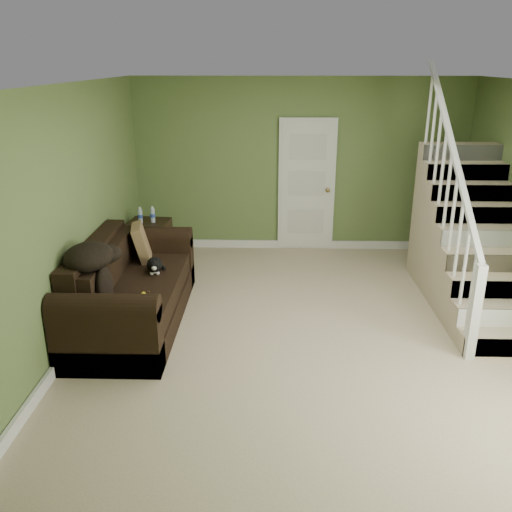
# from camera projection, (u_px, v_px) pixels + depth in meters

# --- Properties ---
(floor) EXTENTS (5.00, 5.50, 0.01)m
(floor) POSITION_uv_depth(u_px,v_px,m) (309.00, 327.00, 6.05)
(floor) COLOR tan
(floor) RESTS_ON ground
(ceiling) EXTENTS (5.00, 5.50, 0.01)m
(ceiling) POSITION_uv_depth(u_px,v_px,m) (318.00, 83.00, 5.16)
(ceiling) COLOR white
(ceiling) RESTS_ON wall_back
(wall_back) EXTENTS (5.00, 0.04, 2.60)m
(wall_back) POSITION_uv_depth(u_px,v_px,m) (300.00, 166.00, 8.19)
(wall_back) COLOR #5F7840
(wall_back) RESTS_ON floor
(wall_front) EXTENTS (5.00, 0.04, 2.60)m
(wall_front) POSITION_uv_depth(u_px,v_px,m) (349.00, 347.00, 3.02)
(wall_front) COLOR #5F7840
(wall_front) RESTS_ON floor
(wall_left) EXTENTS (0.04, 5.50, 2.60)m
(wall_left) POSITION_uv_depth(u_px,v_px,m) (75.00, 213.00, 5.67)
(wall_left) COLOR #5F7840
(wall_left) RESTS_ON floor
(baseboard_back) EXTENTS (5.00, 0.04, 0.12)m
(baseboard_back) POSITION_uv_depth(u_px,v_px,m) (298.00, 244.00, 8.59)
(baseboard_back) COLOR white
(baseboard_back) RESTS_ON floor
(baseboard_left) EXTENTS (0.04, 5.50, 0.12)m
(baseboard_left) POSITION_uv_depth(u_px,v_px,m) (90.00, 320.00, 6.09)
(baseboard_left) COLOR white
(baseboard_left) RESTS_ON floor
(door) EXTENTS (0.86, 0.12, 2.02)m
(door) POSITION_uv_depth(u_px,v_px,m) (307.00, 186.00, 8.25)
(door) COLOR white
(door) RESTS_ON floor
(staircase) EXTENTS (1.00, 2.51, 2.82)m
(staircase) POSITION_uv_depth(u_px,v_px,m) (468.00, 246.00, 6.69)
(staircase) COLOR tan
(staircase) RESTS_ON floor
(sofa) EXTENTS (1.03, 2.38, 0.94)m
(sofa) POSITION_uv_depth(u_px,v_px,m) (129.00, 293.00, 6.06)
(sofa) COLOR black
(sofa) RESTS_ON floor
(side_table) EXTENTS (0.60, 0.60, 0.89)m
(side_table) POSITION_uv_depth(u_px,v_px,m) (150.00, 244.00, 7.75)
(side_table) COLOR black
(side_table) RESTS_ON floor
(cat) EXTENTS (0.27, 0.47, 0.23)m
(cat) POSITION_uv_depth(u_px,v_px,m) (154.00, 265.00, 6.20)
(cat) COLOR black
(cat) RESTS_ON sofa
(banana) EXTENTS (0.08, 0.19, 0.05)m
(banana) POSITION_uv_depth(u_px,v_px,m) (143.00, 296.00, 5.55)
(banana) COLOR yellow
(banana) RESTS_ON sofa
(throw_pillow) EXTENTS (0.31, 0.49, 0.47)m
(throw_pillow) POSITION_uv_depth(u_px,v_px,m) (142.00, 243.00, 6.58)
(throw_pillow) COLOR brown
(throw_pillow) RESTS_ON sofa
(throw_blanket) EXTENTS (0.62, 0.73, 0.26)m
(throw_blanket) POSITION_uv_depth(u_px,v_px,m) (88.00, 257.00, 5.37)
(throw_blanket) COLOR black
(throw_blanket) RESTS_ON sofa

